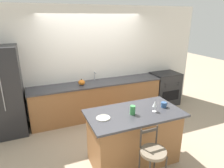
# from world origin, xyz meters

# --- Properties ---
(ground_plane) EXTENTS (18.00, 18.00, 0.00)m
(ground_plane) POSITION_xyz_m (0.00, 0.00, 0.00)
(ground_plane) COLOR tan
(wall_back) EXTENTS (6.00, 0.07, 2.70)m
(wall_back) POSITION_xyz_m (0.00, 0.67, 1.35)
(wall_back) COLOR silver
(wall_back) RESTS_ON ground_plane
(back_counter) EXTENTS (3.28, 0.65, 0.89)m
(back_counter) POSITION_xyz_m (0.00, 0.36, 0.45)
(back_counter) COLOR #936038
(back_counter) RESTS_ON ground_plane
(sink_faucet) EXTENTS (0.02, 0.13, 0.22)m
(sink_faucet) POSITION_xyz_m (0.00, 0.56, 1.03)
(sink_faucet) COLOR #ADAFB5
(sink_faucet) RESTS_ON back_counter
(kitchen_island) EXTENTS (1.57, 0.86, 0.94)m
(kitchen_island) POSITION_xyz_m (0.03, -1.50, 0.47)
(kitchen_island) COLOR #936038
(kitchen_island) RESTS_ON ground_plane
(refrigerator) EXTENTS (0.82, 0.71, 1.90)m
(refrigerator) POSITION_xyz_m (-2.09, 0.31, 0.95)
(refrigerator) COLOR #232326
(refrigerator) RESTS_ON ground_plane
(oven_range) EXTENTS (0.76, 0.62, 0.92)m
(oven_range) POSITION_xyz_m (2.03, 0.35, 0.46)
(oven_range) COLOR #28282B
(oven_range) RESTS_ON ground_plane
(bar_stool_near) EXTENTS (0.36, 0.36, 0.98)m
(bar_stool_near) POSITION_xyz_m (-0.04, -2.18, 0.55)
(bar_stool_near) COLOR #332D28
(bar_stool_near) RESTS_ON ground_plane
(dinner_plate) EXTENTS (0.22, 0.22, 0.02)m
(dinner_plate) POSITION_xyz_m (-0.52, -1.50, 0.95)
(dinner_plate) COLOR beige
(dinner_plate) RESTS_ON kitchen_island
(wine_glass) EXTENTS (0.07, 0.07, 0.19)m
(wine_glass) POSITION_xyz_m (0.35, -1.60, 1.07)
(wine_glass) COLOR white
(wine_glass) RESTS_ON kitchen_island
(coffee_mug) EXTENTS (0.13, 0.10, 0.09)m
(coffee_mug) POSITION_xyz_m (0.59, -1.52, 0.98)
(coffee_mug) COLOR #335689
(coffee_mug) RESTS_ON kitchen_island
(tumbler_cup) EXTENTS (0.09, 0.09, 0.15)m
(tumbler_cup) POSITION_xyz_m (-0.04, -1.55, 1.01)
(tumbler_cup) COLOR #3D934C
(tumbler_cup) RESTS_ON kitchen_island
(pumpkin_decoration) EXTENTS (0.16, 0.16, 0.15)m
(pumpkin_decoration) POSITION_xyz_m (-0.40, 0.32, 0.96)
(pumpkin_decoration) COLOR orange
(pumpkin_decoration) RESTS_ON back_counter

